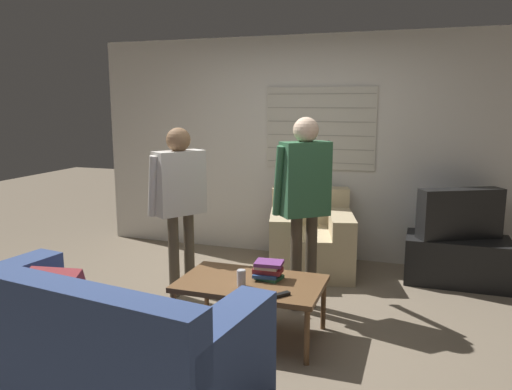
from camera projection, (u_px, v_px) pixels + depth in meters
name	position (u px, v px, depth m)	size (l,w,h in m)	color
ground_plane	(248.00, 323.00, 4.13)	(16.00, 16.00, 0.00)	#7F705B
wall_back	(306.00, 148.00, 5.78)	(5.20, 0.08, 2.55)	silver
couch_blue	(91.00, 345.00, 3.08)	(2.14, 1.21, 0.86)	#384C7F
armchair_beige	(311.00, 240.00, 5.39)	(1.06, 1.10, 0.86)	#C6B289
coffee_table	(251.00, 286.00, 3.84)	(1.10, 0.67, 0.45)	brown
tv_stand	(457.00, 260.00, 5.03)	(0.99, 0.55, 0.47)	black
tv	(460.00, 213.00, 4.95)	(0.83, 0.56, 0.50)	black
person_left_standing	(179.00, 190.00, 4.59)	(0.55, 0.79, 1.58)	#4C4233
person_right_standing	(304.00, 189.00, 4.26)	(0.50, 0.82, 1.68)	#4C4233
book_stack	(268.00, 270.00, 3.86)	(0.23, 0.20, 0.14)	#33754C
soda_can	(241.00, 278.00, 3.72)	(0.07, 0.07, 0.13)	silver
spare_remote	(282.00, 295.00, 3.53)	(0.11, 0.13, 0.02)	black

